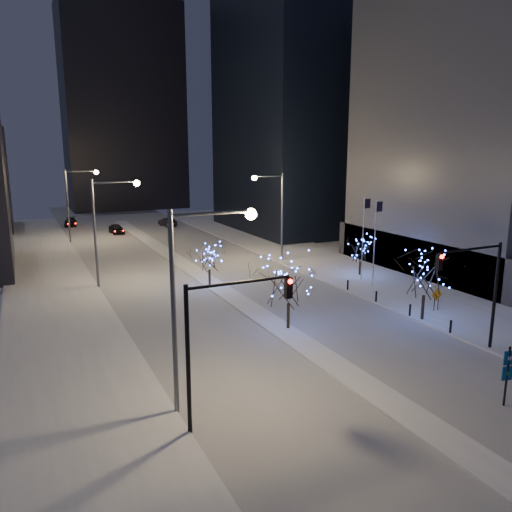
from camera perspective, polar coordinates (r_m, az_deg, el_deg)
ground at (r=28.39m, az=12.68°, el=-14.59°), size 160.00×160.00×0.00m
road at (r=58.38m, az=-8.97°, el=-0.52°), size 20.00×130.00×0.02m
median at (r=53.71m, az=-7.43°, el=-1.51°), size 2.00×80.00×0.15m
east_sidewalk at (r=51.96m, az=12.13°, el=-2.14°), size 10.00×90.00×0.15m
west_sidewalk at (r=41.66m, az=-21.59°, el=-6.30°), size 8.00×90.00×0.15m
plinth at (r=63.60m, az=27.04°, el=1.16°), size 30.00×24.00×4.00m
horizon_block at (r=114.16m, az=-14.96°, el=15.92°), size 24.00×14.00×42.00m
street_lamp_w_near at (r=23.64m, az=-7.03°, el=-2.98°), size 4.40×0.56×10.00m
street_lamp_w_mid at (r=47.62m, az=-16.77°, el=4.21°), size 4.40×0.56×10.00m
street_lamp_w_far at (r=72.29m, az=-19.96°, el=6.52°), size 4.40×0.56×10.00m
street_lamp_east at (r=56.50m, az=2.19°, el=5.83°), size 3.90×0.56×10.00m
traffic_signal_west at (r=22.53m, az=-4.05°, el=-8.33°), size 5.26×0.43×7.00m
traffic_signal_east at (r=33.43m, az=24.15°, el=-2.57°), size 5.26×0.43×7.00m
flagpoles at (r=47.90m, az=12.83°, el=2.40°), size 1.35×2.60×8.00m
bollards at (r=41.45m, az=15.32°, el=-5.20°), size 0.16×12.16×0.90m
car_near at (r=79.05m, az=-15.65°, el=3.00°), size 2.03×4.37×1.45m
car_mid at (r=84.71m, az=-10.10°, el=3.83°), size 2.22×4.53×1.43m
car_far at (r=89.15m, az=-20.44°, el=3.64°), size 2.45×4.84×1.35m
holiday_tree_median_near at (r=34.93m, az=3.76°, el=-2.77°), size 4.91×4.91×5.55m
holiday_tree_median_far at (r=46.47m, az=-5.37°, el=-0.20°), size 3.93×3.93×3.97m
holiday_tree_plaza_near at (r=38.76m, az=18.77°, el=-2.04°), size 5.05×5.05×5.33m
holiday_tree_plaza_far at (r=51.27m, az=11.88°, el=0.69°), size 3.73×3.73×3.98m
wayfinding_sign at (r=28.17m, az=26.81°, el=-11.55°), size 0.56×0.20×3.16m
construction_sign at (r=41.82m, az=19.95°, el=-4.38°), size 1.13×0.06×1.87m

